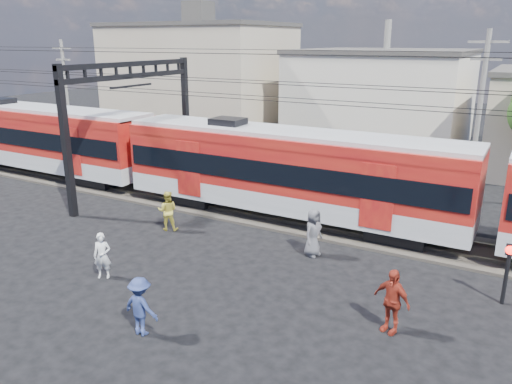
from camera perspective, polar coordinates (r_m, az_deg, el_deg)
ground at (r=16.49m, az=-5.72°, el=-12.09°), size 120.00×120.00×0.00m
track_bed at (r=22.86m, az=5.77°, el=-3.38°), size 70.00×3.40×0.12m
rail_near at (r=22.17m, az=5.00°, el=-3.69°), size 70.00×0.12×0.12m
rail_far at (r=23.47m, az=6.51°, el=-2.54°), size 70.00×0.12×0.12m
commuter_train at (r=22.44m, az=4.25°, el=2.54°), size 50.30×3.08×4.17m
catenary at (r=26.22m, az=-11.77°, el=10.42°), size 70.00×9.30×7.52m
building_west at (r=43.95m, az=-6.36°, el=12.58°), size 14.28×10.20×9.30m
building_midwest at (r=40.33m, az=14.32°, el=10.34°), size 12.24×12.24×7.30m
utility_pole_mid at (r=27.06m, az=24.13°, el=8.21°), size 1.80×0.24×8.50m
utility_pole_west at (r=39.99m, az=-20.85°, el=10.61°), size 1.80×0.24×8.00m
pedestrian_a at (r=18.24m, az=-17.16°, el=-6.96°), size 0.72×0.64×1.65m
pedestrian_b at (r=22.01m, az=-10.07°, el=-2.11°), size 1.07×0.99×1.76m
pedestrian_c at (r=14.65m, az=-13.05°, el=-12.62°), size 1.13×0.67×1.73m
pedestrian_d at (r=14.85m, az=15.23°, el=-11.91°), size 1.22×0.81×1.93m
pedestrian_e at (r=19.23m, az=6.55°, el=-4.64°), size 0.76×1.01×1.87m
crossing_signal at (r=17.37m, az=26.87°, el=-7.24°), size 0.30×0.30×2.03m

